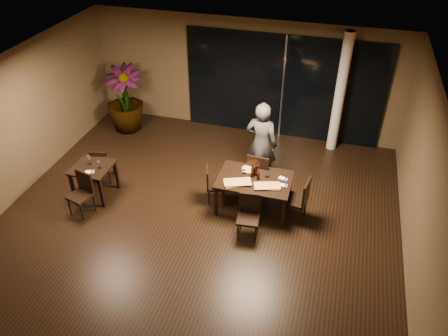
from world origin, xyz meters
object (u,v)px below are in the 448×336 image
at_px(chair_side_near, 82,191).
at_px(potted_plant, 125,99).
at_px(main_table, 254,182).
at_px(chair_main_left, 212,183).
at_px(chair_main_right, 300,198).
at_px(diner, 261,144).
at_px(bottle_a, 253,170).
at_px(chair_side_far, 102,164).
at_px(chair_main_near, 249,213).
at_px(bottle_b, 258,174).
at_px(bottle_c, 256,168).
at_px(side_table, 93,171).
at_px(chair_main_far, 259,171).

xyz_separation_m(chair_side_near, potted_plant, (-0.67, 3.37, 0.37)).
bearing_deg(main_table, chair_main_left, -179.74).
distance_m(chair_main_right, diner, 1.56).
height_order(chair_side_near, bottle_a, bottle_a).
xyz_separation_m(chair_side_far, diner, (3.41, 1.01, 0.50)).
distance_m(main_table, chair_main_near, 0.79).
xyz_separation_m(chair_side_near, diner, (3.28, 2.03, 0.47)).
bearing_deg(bottle_b, potted_plant, 150.57).
bearing_deg(bottle_a, bottle_c, 50.41).
height_order(chair_main_near, chair_main_left, chair_main_near).
bearing_deg(bottle_a, chair_side_near, -161.31).
height_order(diner, bottle_c, diner).
xyz_separation_m(diner, bottle_b, (0.15, -0.98, -0.11)).
relative_size(diner, potted_plant, 1.11).
xyz_separation_m(chair_side_far, potted_plant, (-0.54, 2.34, 0.41)).
relative_size(main_table, chair_side_far, 1.75).
height_order(chair_side_near, diner, diner).
relative_size(side_table, chair_main_near, 0.90).
bearing_deg(chair_main_far, bottle_b, 103.52).
relative_size(chair_main_far, chair_main_near, 1.15).
bearing_deg(diner, bottle_b, 105.10).
bearing_deg(main_table, bottle_a, 133.42).
bearing_deg(chair_main_near, main_table, 89.46).
distance_m(chair_main_near, chair_main_left, 1.24).
height_order(chair_main_far, bottle_c, bottle_c).
height_order(chair_side_far, bottle_b, bottle_b).
bearing_deg(chair_main_right, side_table, -76.49).
xyz_separation_m(side_table, chair_main_left, (2.50, 0.50, -0.16)).
bearing_deg(chair_main_near, chair_main_far, 88.05).
xyz_separation_m(main_table, chair_main_near, (0.07, -0.77, -0.18)).
xyz_separation_m(bottle_b, bottle_c, (-0.08, 0.13, 0.05)).
relative_size(chair_main_left, chair_main_right, 0.86).
height_order(chair_main_far, chair_side_near, chair_main_far).
distance_m(chair_main_right, potted_plant, 5.54).
height_order(chair_main_right, chair_side_near, chair_main_right).
bearing_deg(side_table, chair_main_near, -4.46).
height_order(chair_main_near, potted_plant, potted_plant).
height_order(diner, bottle_a, diner).
relative_size(chair_main_near, bottle_a, 2.86).
distance_m(chair_main_left, bottle_b, 1.05).
relative_size(chair_side_near, potted_plant, 0.52).
bearing_deg(bottle_c, chair_main_far, 91.19).
bearing_deg(bottle_a, potted_plant, 150.40).
relative_size(chair_main_left, bottle_a, 2.68).
bearing_deg(side_table, chair_main_right, 5.29).
height_order(side_table, bottle_b, bottle_b).
relative_size(chair_main_right, bottle_b, 3.92).
bearing_deg(bottle_a, chair_main_near, -81.00).
xyz_separation_m(chair_main_left, chair_main_right, (1.85, -0.09, 0.08)).
relative_size(side_table, chair_main_right, 0.82).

